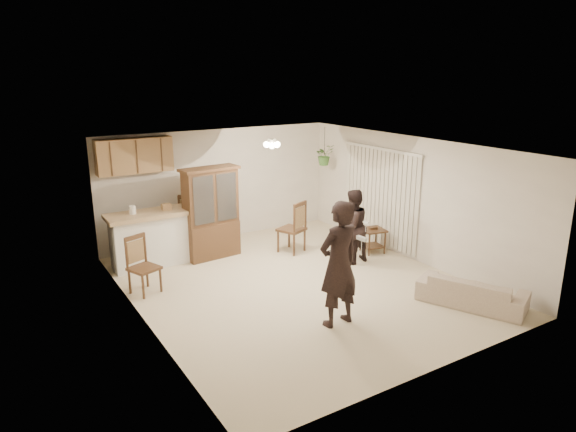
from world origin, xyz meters
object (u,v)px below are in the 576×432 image
sofa (473,285)px  side_table (373,240)px  adult (339,269)px  chair_hutch_right (291,237)px  china_hutch (211,214)px  chair_bar (145,277)px  chair_hutch_left (186,236)px  child (352,230)px

sofa → side_table: bearing=-31.0°
adult → chair_hutch_right: bearing=-115.1°
chair_hutch_right → china_hutch: bearing=-44.6°
china_hutch → side_table: 3.44m
side_table → chair_bar: size_ratio=0.56×
side_table → chair_bar: 4.76m
chair_hutch_left → side_table: bearing=10.9°
chair_hutch_left → adult: bearing=-35.8°
china_hutch → chair_hutch_left: bearing=110.4°
child → side_table: (0.76, 0.24, -0.41)m
adult → side_table: (2.59, 2.18, -0.63)m
china_hutch → side_table: china_hutch is taller
adult → chair_bar: size_ratio=1.77×
sofa → adult: size_ratio=1.04×
adult → child: bearing=-138.2°
sofa → side_table: sofa is taller
adult → chair_hutch_left: 4.50m
chair_bar → sofa: bearing=-57.8°
china_hutch → chair_bar: bearing=-153.5°
sofa → child: 2.65m
adult → china_hutch: bearing=-88.7°
chair_hutch_left → chair_hutch_right: (1.88, -1.28, -0.01)m
sofa → side_table: size_ratio=3.28×
china_hutch → chair_hutch_left: (-0.32, 0.67, -0.60)m
chair_hutch_right → sofa: bearing=83.0°
china_hutch → chair_hutch_right: size_ratio=1.69×
china_hutch → side_table: (3.00, -1.55, -0.66)m
sofa → child: (-0.44, 2.60, 0.31)m
adult → side_table: size_ratio=3.15×
adult → china_hutch: 3.76m
side_table → chair_hutch_left: (-3.32, 2.22, 0.06)m
chair_bar → chair_hutch_left: chair_hutch_left is taller
sofa → child: bearing=-14.9°
adult → side_table: 3.44m
adult → chair_bar: (-2.15, 2.68, -0.61)m
child → chair_bar: child is taller
child → china_hutch: bearing=-46.7°
adult → sofa: bearing=158.9°
china_hutch → child: bearing=-43.5°
child → side_table: bearing=-170.8°
chair_bar → side_table: bearing=-26.8°
adult → china_hutch: (-0.42, 3.73, 0.03)m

